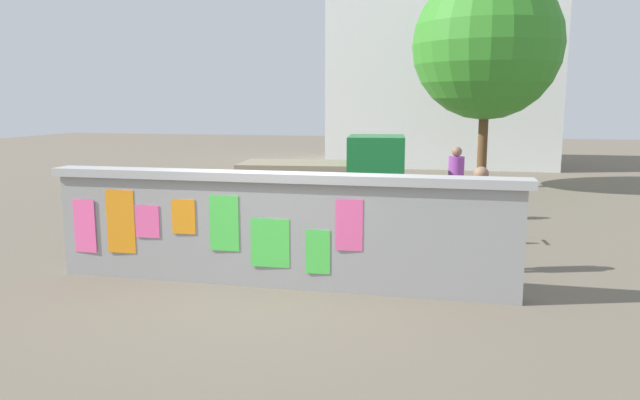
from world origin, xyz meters
TOP-DOWN VIEW (x-y plane):
  - ground at (0.00, 8.00)m, footprint 60.00×60.00m
  - poster_wall at (-0.01, -0.00)m, footprint 6.78×0.42m
  - auto_rickshaw_truck at (-0.26, 5.03)m, footprint 3.73×1.86m
  - motorcycle at (-0.39, 1.61)m, footprint 1.90×0.56m
  - bicycle_near at (-2.30, 2.13)m, footprint 1.70×0.44m
  - bicycle_far at (2.50, 3.21)m, footprint 1.71×0.44m
  - person_walking at (2.78, 1.34)m, footprint 0.47×0.47m
  - person_bystander at (2.44, 5.48)m, footprint 0.39×0.39m
  - tree_roadside at (3.23, 10.87)m, footprint 4.39×4.39m
  - building_background at (1.82, 18.00)m, footprint 9.24×5.36m

SIDE VIEW (x-z plane):
  - ground at x=0.00m, z-range 0.00..0.00m
  - bicycle_near at x=-2.30m, z-range -0.11..0.84m
  - bicycle_far at x=2.50m, z-range -0.11..0.84m
  - motorcycle at x=-0.39m, z-range 0.03..0.90m
  - poster_wall at x=-0.01m, z-range 0.02..1.63m
  - auto_rickshaw_truck at x=-0.26m, z-range -0.02..1.83m
  - person_walking at x=2.78m, z-range 0.18..1.80m
  - person_bystander at x=2.44m, z-range 0.18..1.80m
  - building_background at x=1.82m, z-range 0.02..7.97m
  - tree_roadside at x=3.23m, z-range 1.02..7.46m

